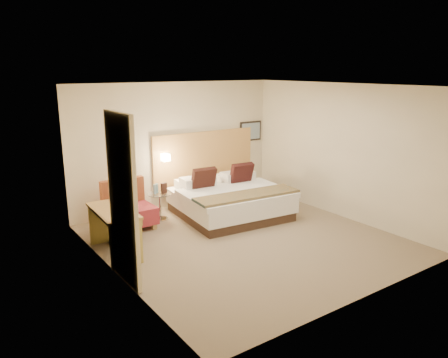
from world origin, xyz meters
TOP-DOWN VIEW (x-y plane):
  - floor at (0.00, 0.00)m, footprint 4.80×5.00m
  - ceiling at (0.00, 0.00)m, footprint 4.80×5.00m
  - wall_back at (0.00, 2.51)m, footprint 4.80×0.02m
  - wall_front at (0.00, -2.51)m, footprint 4.80×0.02m
  - wall_left at (-2.41, 0.00)m, footprint 0.02×5.00m
  - wall_right at (2.41, 0.00)m, footprint 0.02×5.00m
  - headboard_panel at (0.70, 2.47)m, footprint 2.60×0.04m
  - art_frame at (2.02, 2.48)m, footprint 0.62×0.03m
  - art_canvas at (2.02, 2.46)m, footprint 0.54×0.01m
  - lamp_arm at (-0.35, 2.42)m, footprint 0.02×0.12m
  - lamp_shade at (-0.35, 2.36)m, footprint 0.15×0.15m
  - curtain at (-2.36, -0.25)m, footprint 0.06×0.90m
  - bottle_a at (-0.85, 1.90)m, footprint 0.07×0.07m
  - bottle_b at (-0.78, 1.94)m, footprint 0.07×0.07m
  - menu_folder at (-0.67, 1.84)m, footprint 0.13×0.07m
  - bed at (0.54, 1.28)m, footprint 2.25×2.21m
  - lounge_chair at (-1.47, 1.79)m, footprint 0.87×0.76m
  - side_table at (-0.76, 1.87)m, footprint 0.57×0.57m
  - desk at (-2.11, 0.77)m, footprint 0.62×1.25m
  - desk_chair at (-1.84, 1.16)m, footprint 0.64×0.64m

SIDE VIEW (x-z plane):
  - floor at x=0.00m, z-range -0.02..0.00m
  - side_table at x=-0.76m, z-range 0.03..0.57m
  - bed at x=0.54m, z-range -0.18..0.84m
  - lounge_chair at x=-1.47m, z-range -0.09..0.82m
  - desk_chair at x=-1.84m, z-range -0.08..0.82m
  - desk at x=-2.11m, z-range 0.22..0.98m
  - bottle_a at x=-0.85m, z-range 0.54..0.73m
  - bottle_b at x=-0.78m, z-range 0.54..0.73m
  - menu_folder at x=-0.67m, z-range 0.54..0.75m
  - headboard_panel at x=0.70m, z-range 0.30..1.60m
  - lamp_arm at x=-0.35m, z-range 1.14..1.16m
  - lamp_shade at x=-0.35m, z-range 1.07..1.22m
  - curtain at x=-2.36m, z-range 0.01..2.43m
  - wall_back at x=0.00m, z-range 0.00..2.70m
  - wall_front at x=0.00m, z-range 0.00..2.70m
  - wall_left at x=-2.41m, z-range 0.00..2.70m
  - wall_right at x=2.41m, z-range 0.00..2.70m
  - art_frame at x=2.02m, z-range 1.27..1.73m
  - art_canvas at x=2.02m, z-range 1.30..1.70m
  - ceiling at x=0.00m, z-range 2.70..2.72m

